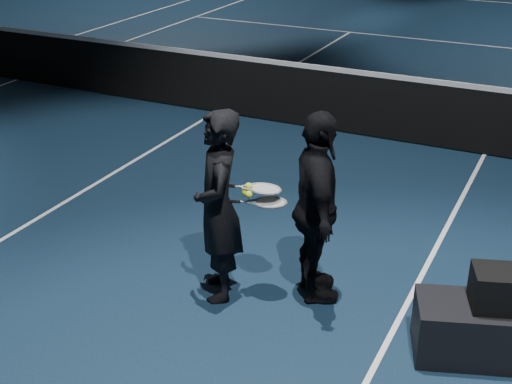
# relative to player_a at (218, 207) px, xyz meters

# --- Properties ---
(floor) EXTENTS (36.00, 36.00, 0.00)m
(floor) POSITION_rel_player_a_xyz_m (-2.52, 4.50, -0.87)
(floor) COLOR black
(floor) RESTS_ON ground
(court_lines) EXTENTS (10.98, 23.78, 0.01)m
(court_lines) POSITION_rel_player_a_xyz_m (-2.52, 4.50, -0.87)
(court_lines) COLOR white
(court_lines) RESTS_ON floor
(net_mesh) EXTENTS (12.80, 0.02, 0.86)m
(net_mesh) POSITION_rel_player_a_xyz_m (-2.52, 4.50, -0.42)
(net_mesh) COLOR black
(net_mesh) RESTS_ON floor
(net_tape) EXTENTS (12.80, 0.03, 0.07)m
(net_tape) POSITION_rel_player_a_xyz_m (-2.52, 4.50, 0.04)
(net_tape) COLOR white
(net_tape) RESTS_ON net_mesh
(player_a) EXTENTS (0.69, 0.76, 1.74)m
(player_a) POSITION_rel_player_a_xyz_m (0.00, 0.00, 0.00)
(player_a) COLOR black
(player_a) RESTS_ON floor
(player_b) EXTENTS (0.88, 1.10, 1.74)m
(player_b) POSITION_rel_player_a_xyz_m (0.78, 0.33, 0.00)
(player_b) COLOR black
(player_b) RESTS_ON floor
(racket_lower) EXTENTS (0.71, 0.47, 0.03)m
(racket_lower) POSITION_rel_player_a_xyz_m (0.41, 0.18, 0.05)
(racket_lower) COLOR black
(racket_lower) RESTS_ON player_a
(racket_upper) EXTENTS (0.71, 0.50, 0.10)m
(racket_upper) POSITION_rel_player_a_xyz_m (0.35, 0.19, 0.16)
(racket_upper) COLOR black
(racket_upper) RESTS_ON player_b
(tennis_balls) EXTENTS (0.12, 0.10, 0.12)m
(tennis_balls) POSITION_rel_player_a_xyz_m (0.23, 0.10, 0.15)
(tennis_balls) COLOR #C0CE2B
(tennis_balls) RESTS_ON racket_upper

